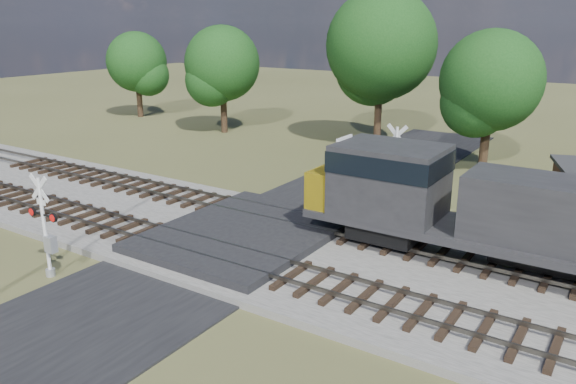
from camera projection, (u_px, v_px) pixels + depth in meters
The scene contains 8 objects.
ground at pixel (239, 245), 24.58m from camera, with size 160.00×160.00×0.00m, color #474A27.
ballast_bed at pixel (473, 296), 19.72m from camera, with size 140.00×10.00×0.30m, color gray.
road at pixel (239, 244), 24.57m from camera, with size 7.00×60.00×0.08m, color black.
crossing_panel at pixel (246, 235), 24.89m from camera, with size 7.00×9.00×0.62m, color #262628.
track_near at pixel (272, 269), 21.23m from camera, with size 140.00×2.60×0.33m.
track_far at pixel (335, 230), 25.23m from camera, with size 140.00×2.60×0.33m.
crossing_signal_near at pixel (47, 236), 21.08m from camera, with size 1.63×0.35×4.05m.
crossing_signal_far at pixel (393, 175), 28.55m from camera, with size 1.82×0.39×4.52m.
Camera 1 is at (14.25, -17.95, 9.43)m, focal length 35.00 mm.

